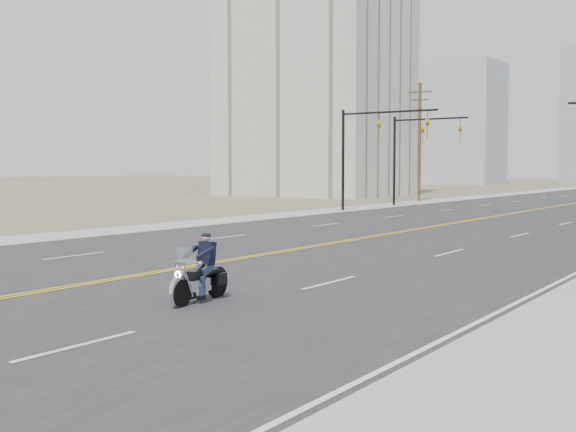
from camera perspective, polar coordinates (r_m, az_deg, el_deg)
The scene contains 9 objects.
ground_plane at distance 18.89m, azimuth -16.44°, elevation -5.38°, with size 400.00×400.00×0.00m, color #776D56.
sidewalk_left at distance 85.78m, azimuth 16.99°, elevation 1.67°, with size 3.00×200.00×0.01m, color #A5A5A0.
traffic_mast_left at distance 49.64m, azimuth 6.41°, elevation 6.07°, with size 7.10×0.26×7.00m.
traffic_mast_far at distance 56.95m, azimuth 9.94°, elevation 5.68°, with size 6.10×0.26×7.00m.
utility_pole_left at distance 65.56m, azimuth 10.35°, elevation 5.95°, with size 2.20×0.30×10.50m.
apartment_block at distance 80.00m, azimuth 2.17°, elevation 12.46°, with size 18.00×14.00×30.00m, color silver.
haze_bldg_a at distance 136.26m, azimuth 13.40°, elevation 7.09°, with size 14.00×12.00×22.00m, color #B7BCC6.
haze_bldg_f at distance 155.77m, azimuth 10.23°, elevation 5.60°, with size 12.00×12.00×16.00m, color #ADB2B7.
motorcyclist at distance 16.02m, azimuth -6.99°, elevation -4.11°, with size 0.84×1.96×1.53m, color black, non-canonical shape.
Camera 1 is at (14.55, -11.67, 2.97)m, focal length 45.00 mm.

